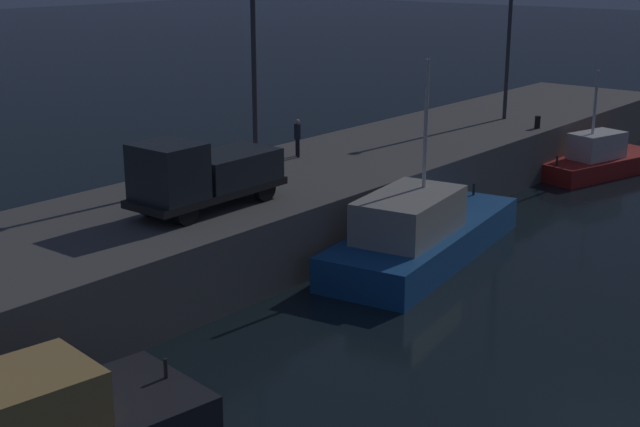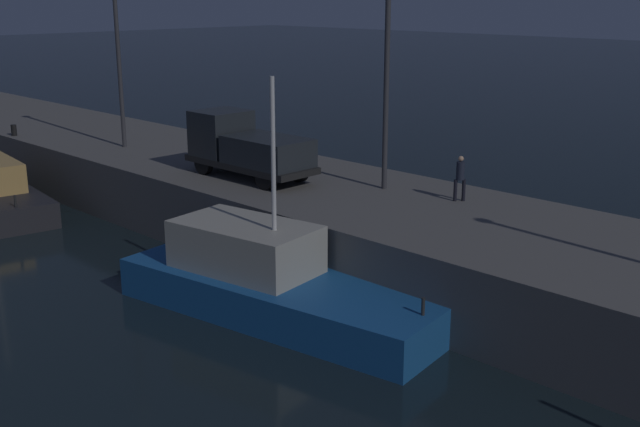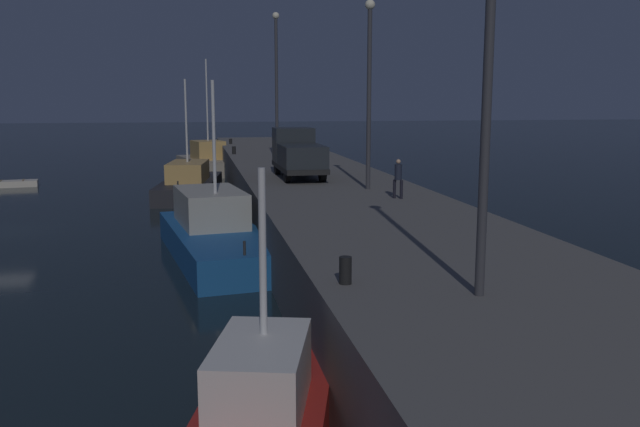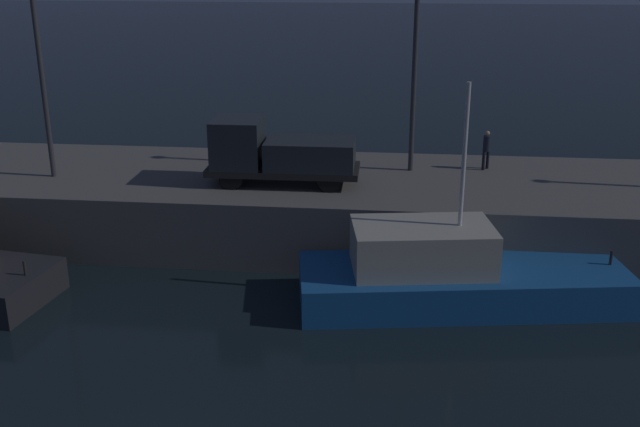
{
  "view_description": "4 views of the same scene",
  "coord_description": "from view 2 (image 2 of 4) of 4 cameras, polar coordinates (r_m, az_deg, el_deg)",
  "views": [
    {
      "loc": [
        -19.07,
        -6.64,
        10.87
      ],
      "look_at": [
        5.01,
        13.15,
        1.76
      ],
      "focal_mm": 50.13,
      "sensor_mm": 36.0,
      "label": 1
    },
    {
      "loc": [
        24.44,
        -4.82,
        9.63
      ],
      "look_at": [
        6.43,
        13.3,
        2.44
      ],
      "focal_mm": 44.16,
      "sensor_mm": 36.0,
      "label": 2
    },
    {
      "loc": [
        35.67,
        9.45,
        6.6
      ],
      "look_at": [
        5.96,
        14.99,
        1.49
      ],
      "focal_mm": 38.3,
      "sensor_mm": 36.0,
      "label": 3
    },
    {
      "loc": [
        5.39,
        -12.57,
        11.06
      ],
      "look_at": [
        2.75,
        12.15,
        2.3
      ],
      "focal_mm": 42.01,
      "sensor_mm": 36.0,
      "label": 4
    }
  ],
  "objects": [
    {
      "name": "fishing_trawler_red",
      "position": [
        24.42,
        -3.57,
        -5.01
      ],
      "size": [
        11.1,
        5.08,
        7.32
      ],
      "color": "#195193",
      "rests_on": "ground"
    },
    {
      "name": "bollard_east",
      "position": [
        43.44,
        -21.3,
        5.64
      ],
      "size": [
        0.28,
        0.28,
        0.57
      ],
      "primitive_type": "cylinder",
      "color": "black",
      "rests_on": "pier_quay"
    },
    {
      "name": "lamp_post_east",
      "position": [
        28.85,
        4.88,
        11.16
      ],
      "size": [
        0.44,
        0.44,
        8.29
      ],
      "color": "#38383D",
      "rests_on": "pier_quay"
    },
    {
      "name": "dockworker",
      "position": [
        27.96,
        10.12,
        2.73
      ],
      "size": [
        0.41,
        0.41,
        1.61
      ],
      "color": "black",
      "rests_on": "pier_quay"
    },
    {
      "name": "utility_truck",
      "position": [
        31.26,
        -5.4,
        4.84
      ],
      "size": [
        5.82,
        2.14,
        2.51
      ],
      "color": "black",
      "rests_on": "pier_quay"
    },
    {
      "name": "pier_quay",
      "position": [
        33.14,
        -4.67,
        1.07
      ],
      "size": [
        73.18,
        7.9,
        2.54
      ],
      "color": "#5B5956",
      "rests_on": "ground"
    },
    {
      "name": "lamp_post_west",
      "position": [
        38.15,
        -14.51,
        12.68
      ],
      "size": [
        0.44,
        0.44,
        9.38
      ],
      "color": "#38383D",
      "rests_on": "pier_quay"
    }
  ]
}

